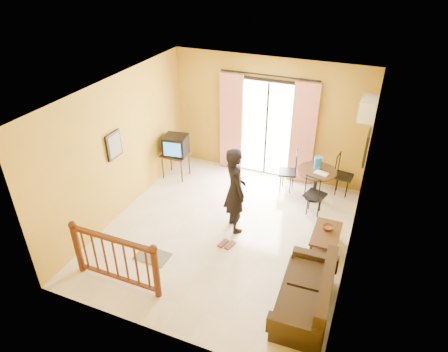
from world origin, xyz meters
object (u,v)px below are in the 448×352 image
at_px(coffee_table, 326,238).
at_px(standing_person, 235,190).
at_px(television, 176,145).
at_px(sofa, 308,297).
at_px(dining_table, 316,176).

relative_size(coffee_table, standing_person, 0.49).
xyz_separation_m(television, sofa, (3.72, -2.82, -0.54)).
xyz_separation_m(television, coffee_table, (3.72, -1.30, -0.58)).
relative_size(dining_table, coffee_table, 0.97).
bearing_deg(dining_table, sofa, -80.55).
bearing_deg(sofa, dining_table, 97.06).
height_order(television, sofa, television).
bearing_deg(sofa, coffee_table, 87.61).
height_order(television, standing_person, standing_person).
bearing_deg(sofa, television, 140.44).
bearing_deg(standing_person, coffee_table, -129.82).
height_order(television, coffee_table, television).
xyz_separation_m(television, standing_person, (1.96, -1.32, 0.04)).
relative_size(dining_table, standing_person, 0.48).
xyz_separation_m(dining_table, standing_person, (-1.23, -1.63, 0.32)).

